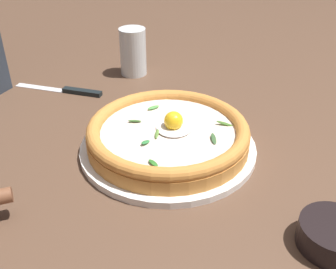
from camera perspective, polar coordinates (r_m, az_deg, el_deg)
The scene contains 6 objects.
ground_plane at distance 0.70m, azimuth 1.19°, elevation -3.91°, with size 2.40×2.40×0.03m, color brown.
pizza_plate at distance 0.70m, azimuth -0.00°, elevation -1.80°, with size 0.31×0.31×0.01m, color white.
pizza at distance 0.69m, azimuth 0.01°, elevation 0.14°, with size 0.28×0.28×0.06m.
side_bowl at distance 0.57m, azimuth 22.57°, elevation -13.14°, with size 0.09×0.09×0.03m, color black.
table_knife at distance 0.93m, azimuth -13.74°, elevation 6.10°, with size 0.04×0.21×0.01m.
drinking_glass at distance 0.99m, azimuth -4.99°, elevation 11.25°, with size 0.06×0.06×0.11m.
Camera 1 is at (-0.56, -0.08, 0.40)m, focal length 42.72 mm.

